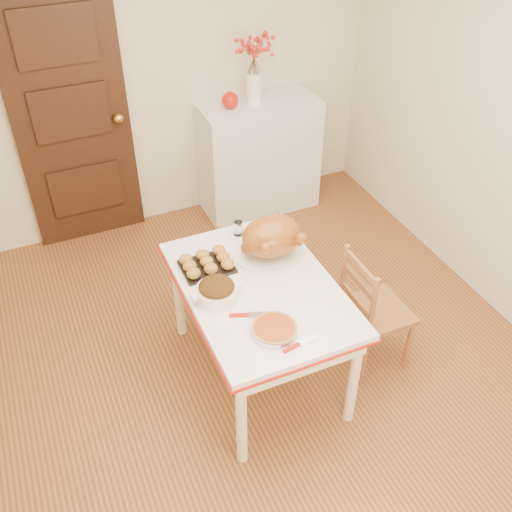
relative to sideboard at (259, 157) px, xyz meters
name	(u,v)px	position (x,y,z in m)	size (l,w,h in m)	color
floor	(267,370)	(-0.74, -1.78, -0.49)	(3.50, 4.00, 0.00)	brown
wall_back	(159,74)	(-0.74, 0.22, 0.76)	(3.50, 0.00, 2.50)	beige
door_back	(72,119)	(-1.44, 0.19, 0.54)	(0.85, 0.06, 2.06)	black
sideboard	(259,157)	(0.00, 0.00, 0.00)	(0.98, 0.43, 0.98)	silver
kitchen_table	(259,331)	(-0.79, -1.77, -0.12)	(0.85, 1.23, 0.74)	white
chair_oak	(377,309)	(-0.07, -1.94, -0.06)	(0.38, 0.38, 0.86)	#9A663D
berry_vase	(254,72)	(-0.05, 0.00, 0.75)	(0.27, 0.27, 0.52)	white
apple	(230,100)	(-0.25, 0.00, 0.55)	(0.13, 0.13, 0.13)	#B2140D
turkey_platter	(272,238)	(-0.62, -1.55, 0.39)	(0.43, 0.34, 0.27)	#97531E
pumpkin_pie	(274,329)	(-0.87, -2.13, 0.28)	(0.25, 0.25, 0.05)	#993C10
stuffing_dish	(217,290)	(-1.05, -1.77, 0.31)	(0.29, 0.23, 0.11)	#52320D
rolls_tray	(207,263)	(-1.01, -1.50, 0.29)	(0.30, 0.23, 0.08)	olive
pie_server	(300,343)	(-0.78, -2.26, 0.26)	(0.21, 0.06, 0.01)	silver
carving_knife	(255,315)	(-0.91, -1.98, 0.26)	(0.28, 0.07, 0.01)	silver
drinking_glass	(238,228)	(-0.71, -1.27, 0.30)	(0.06, 0.06, 0.10)	white
shaker_pair	(272,219)	(-0.48, -1.26, 0.30)	(0.10, 0.04, 0.10)	white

